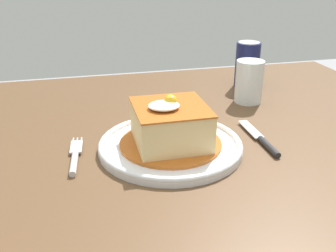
{
  "coord_description": "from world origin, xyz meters",
  "views": [
    {
      "loc": [
        -0.15,
        -0.74,
        1.09
      ],
      "look_at": [
        0.01,
        -0.07,
        0.79
      ],
      "focal_mm": 41.67,
      "sensor_mm": 36.0,
      "label": 1
    }
  ],
  "objects_px": {
    "drinking_glass": "(249,84)",
    "fork": "(75,158)",
    "knife": "(263,141)",
    "soda_can": "(247,65)",
    "main_plate": "(170,145)"
  },
  "relations": [
    {
      "from": "drinking_glass",
      "to": "fork",
      "type": "bearing_deg",
      "value": -154.0
    },
    {
      "from": "knife",
      "to": "drinking_glass",
      "type": "relative_size",
      "value": 1.57
    },
    {
      "from": "knife",
      "to": "soda_can",
      "type": "bearing_deg",
      "value": 71.38
    },
    {
      "from": "main_plate",
      "to": "soda_can",
      "type": "height_order",
      "value": "soda_can"
    },
    {
      "from": "soda_can",
      "to": "drinking_glass",
      "type": "distance_m",
      "value": 0.13
    },
    {
      "from": "fork",
      "to": "drinking_glass",
      "type": "bearing_deg",
      "value": 26.0
    },
    {
      "from": "knife",
      "to": "main_plate",
      "type": "bearing_deg",
      "value": 173.23
    },
    {
      "from": "main_plate",
      "to": "fork",
      "type": "relative_size",
      "value": 1.93
    },
    {
      "from": "knife",
      "to": "drinking_glass",
      "type": "bearing_deg",
      "value": 73.05
    },
    {
      "from": "drinking_glass",
      "to": "main_plate",
      "type": "bearing_deg",
      "value": -140.59
    },
    {
      "from": "fork",
      "to": "drinking_glass",
      "type": "height_order",
      "value": "drinking_glass"
    },
    {
      "from": "drinking_glass",
      "to": "soda_can",
      "type": "bearing_deg",
      "value": 68.23
    },
    {
      "from": "main_plate",
      "to": "soda_can",
      "type": "xyz_separation_m",
      "value": [
        0.3,
        0.32,
        0.05
      ]
    },
    {
      "from": "main_plate",
      "to": "knife",
      "type": "xyz_separation_m",
      "value": [
        0.18,
        -0.02,
        -0.0
      ]
    },
    {
      "from": "main_plate",
      "to": "fork",
      "type": "xyz_separation_m",
      "value": [
        -0.18,
        -0.0,
        -0.0
      ]
    }
  ]
}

